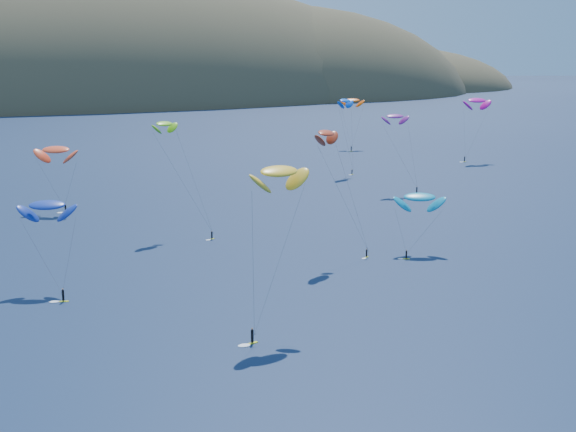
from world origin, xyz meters
The scene contains 11 objects.
island centered at (39.40, 562.36, -10.74)m, with size 730.00×300.00×210.00m.
kitesurfer_1 centered at (-43.65, 146.56, 14.48)m, with size 11.39×10.31×17.44m.
kitesurfer_2 centered at (-25.63, 53.47, 21.62)m, with size 12.78×10.79×24.28m.
kitesurfer_3 centered at (-25.42, 115.29, 22.59)m, with size 10.39×14.83×24.51m.
kitesurfer_4 centered at (45.11, 170.14, 22.01)m, with size 8.43×8.73×24.21m.
kitesurfer_5 centered at (14.51, 80.03, 10.35)m, with size 11.47×9.36×12.97m.
kitesurfer_6 centered at (43.32, 137.79, 19.95)m, with size 7.83×9.55×22.08m.
kitesurfer_8 centered at (98.46, 176.80, 20.24)m, with size 11.95×5.50×23.24m.
kitesurfer_9 centered at (-3.60, 83.65, 22.93)m, with size 10.85×8.83×25.04m.
kitesurfer_10 centered at (-53.32, 84.46, 13.36)m, with size 9.80×13.80×15.89m.
kitesurfer_11 centered at (75.96, 223.72, 17.95)m, with size 11.19×14.21×20.44m.
Camera 1 is at (-67.92, -47.41, 38.88)m, focal length 50.00 mm.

